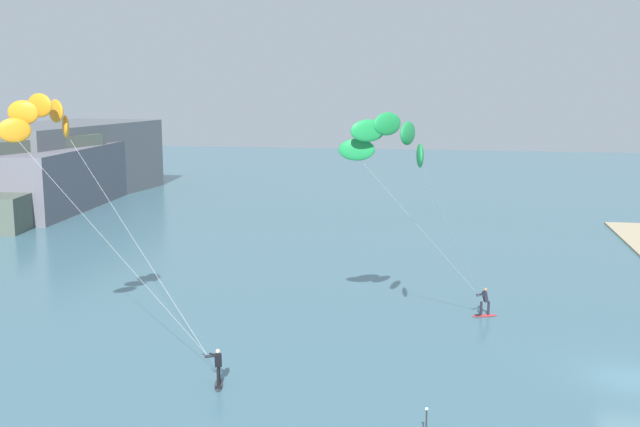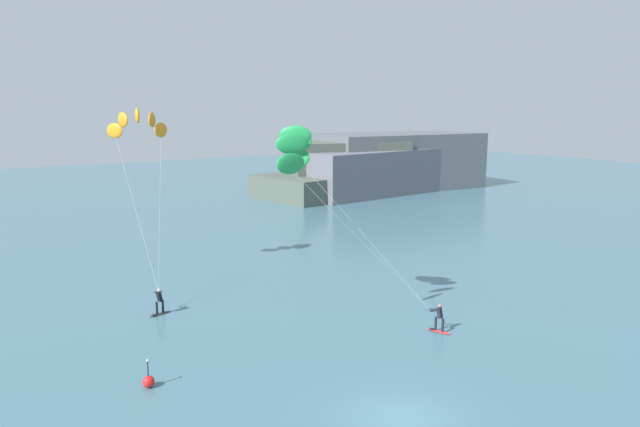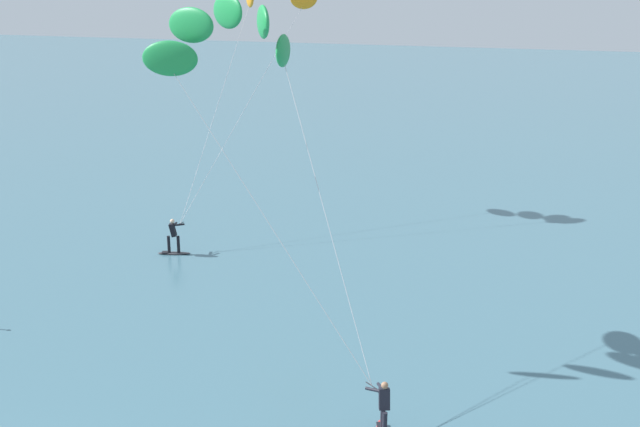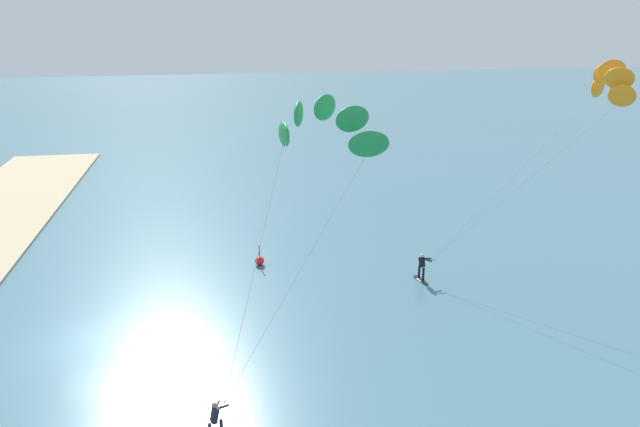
# 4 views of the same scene
# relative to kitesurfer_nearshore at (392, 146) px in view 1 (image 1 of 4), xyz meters

# --- Properties ---
(ground_plane) EXTENTS (240.00, 240.00, 0.00)m
(ground_plane) POSITION_rel_kitesurfer_nearshore_xyz_m (-2.15, -11.13, -10.14)
(ground_plane) COLOR #426B7A
(kitesurfer_nearshore) EXTENTS (9.09, 8.47, 11.78)m
(kitesurfer_nearshore) POSITION_rel_kitesurfer_nearshore_xyz_m (0.00, 0.00, 0.00)
(kitesurfer_nearshore) COLOR red
(kitesurfer_nearshore) RESTS_ON ground
(kitesurfer_mid_water) EXTENTS (5.05, 10.35, 12.68)m
(kitesurfer_mid_water) POSITION_rel_kitesurfer_nearshore_xyz_m (-4.20, 15.43, 0.90)
(kitesurfer_mid_water) COLOR #333338
(kitesurfer_mid_water) RESTS_ON ground
(distant_headland) EXTENTS (37.70, 15.77, 8.59)m
(distant_headland) POSITION_rel_kitesurfer_nearshore_xyz_m (40.36, 41.34, -6.65)
(distant_headland) COLOR slate
(distant_headland) RESTS_ON ground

